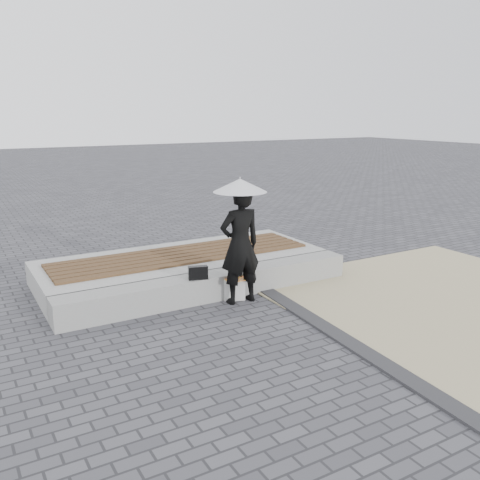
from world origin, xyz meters
The scene contains 11 objects.
ground centered at (0.00, 0.00, 0.00)m, with size 80.00×80.00×0.00m, color #47474C.
terrazzo_zone centered at (3.20, -0.50, 0.01)m, with size 5.00×5.00×0.02m, color tan.
edging_band centered at (0.75, -0.50, 0.02)m, with size 0.25×5.20×0.04m, color #2C2C2E.
seating_ledge centered at (0.00, 1.60, 0.20)m, with size 5.00×0.45×0.40m, color gray.
timber_platform centered at (0.00, 2.80, 0.20)m, with size 5.00×2.00×0.40m, color #A7A7A2.
timber_decking centered at (0.00, 2.80, 0.42)m, with size 4.60×1.20×0.04m, color brown, non-canonical shape.
woman centered at (0.27, 1.21, 0.92)m, with size 0.67×0.44×1.85m, color black.
parasol centered at (0.27, 1.21, 1.84)m, with size 0.81×0.81×1.03m.
handbag centered at (-0.33, 1.45, 0.50)m, with size 0.30×0.10×0.21m, color black.
canvas_tote centered at (0.24, 1.34, 0.17)m, with size 0.33×0.14×0.35m, color silver.
magazine centered at (0.24, 1.29, 0.35)m, with size 0.33×0.24×0.01m, color #E94934.
Camera 1 is at (-3.56, -5.41, 2.91)m, focal length 38.75 mm.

